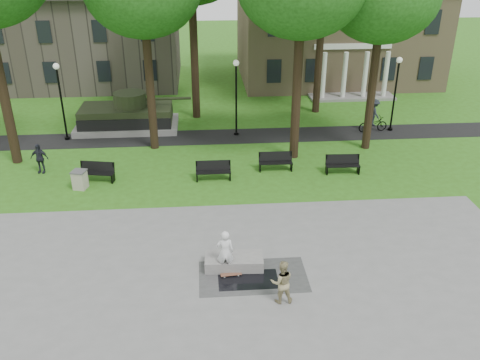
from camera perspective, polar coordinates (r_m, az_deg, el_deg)
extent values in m
plane|color=#305E16|center=(21.28, 0.66, -6.69)|extent=(120.00, 120.00, 0.00)
cube|color=gray|center=(17.29, 2.20, -15.58)|extent=(22.00, 16.00, 0.02)
cube|color=black|center=(32.02, -1.27, 4.91)|extent=(44.00, 2.60, 0.01)
cube|color=#9E8460|center=(45.99, 10.63, 16.12)|extent=(16.00, 11.00, 8.00)
cube|color=silver|center=(40.81, 12.55, 14.47)|extent=(6.00, 0.30, 0.40)
cube|color=#4C443D|center=(46.00, -16.77, 14.99)|extent=(15.00, 10.00, 7.20)
cylinder|color=black|center=(29.61, -25.22, 9.82)|extent=(0.52, 0.52, 8.96)
cylinder|color=black|center=(29.46, -10.10, 10.82)|extent=(0.48, 0.48, 8.00)
cylinder|color=black|center=(27.83, 6.42, 10.52)|extent=(0.50, 0.50, 8.32)
cylinder|color=black|center=(29.99, 14.66, 10.34)|extent=(0.46, 0.46, 7.68)
cylinder|color=black|center=(34.54, -5.18, 14.39)|extent=(0.54, 0.54, 9.28)
cylinder|color=black|center=(36.03, 8.92, 14.15)|extent=(0.50, 0.50, 8.64)
cylinder|color=black|center=(32.63, -19.34, 7.93)|extent=(0.12, 0.12, 4.40)
sphere|color=silver|center=(32.04, -19.96, 11.92)|extent=(0.36, 0.36, 0.36)
cylinder|color=black|center=(33.29, -18.81, 4.47)|extent=(0.32, 0.32, 0.16)
cylinder|color=black|center=(31.62, -0.43, 8.85)|extent=(0.12, 0.12, 4.40)
sphere|color=silver|center=(31.01, -0.44, 13.01)|extent=(0.36, 0.36, 0.36)
cylinder|color=black|center=(32.30, -0.41, 5.25)|extent=(0.32, 0.32, 0.16)
cylinder|color=black|center=(33.81, 16.95, 8.87)|extent=(0.12, 0.12, 4.40)
sphere|color=silver|center=(33.24, 17.47, 12.73)|extent=(0.36, 0.36, 0.36)
cylinder|color=black|center=(34.45, 16.50, 5.50)|extent=(0.32, 0.32, 0.16)
cube|color=gray|center=(34.13, -12.50, 5.99)|extent=(6.50, 3.40, 0.40)
cube|color=#252E18|center=(33.89, -12.62, 7.18)|extent=(5.80, 2.80, 1.10)
cube|color=black|center=(32.69, -12.87, 6.09)|extent=(5.80, 0.35, 0.70)
cube|color=black|center=(35.22, -12.32, 7.58)|extent=(5.80, 0.35, 0.70)
cylinder|color=#252E18|center=(33.55, -12.27, 8.83)|extent=(2.10, 2.10, 0.90)
cylinder|color=#252E18|center=(33.32, -8.31, 9.03)|extent=(3.20, 0.18, 0.18)
cube|color=black|center=(18.98, 0.93, -11.15)|extent=(2.20, 1.20, 0.00)
cube|color=gray|center=(19.53, -0.68, -9.14)|extent=(2.24, 1.10, 0.45)
cube|color=brown|center=(19.17, -1.01, -10.59)|extent=(0.80, 0.27, 0.07)
imported|color=silver|center=(18.89, -1.68, -8.07)|extent=(0.66, 0.44, 1.77)
imported|color=#998E63|center=(17.61, 4.72, -11.34)|extent=(0.80, 0.63, 1.62)
imported|color=#22232D|center=(28.77, -21.60, 2.27)|extent=(1.00, 0.53, 1.63)
imported|color=black|center=(33.77, 14.70, 6.09)|extent=(2.01, 0.95, 1.01)
imported|color=#1F2329|center=(33.52, 14.85, 7.36)|extent=(0.78, 1.17, 1.69)
cube|color=black|center=(26.95, -15.80, 0.74)|extent=(1.85, 0.80, 0.05)
cube|color=black|center=(27.03, -15.80, 1.51)|extent=(1.79, 0.51, 0.50)
cube|color=black|center=(27.23, -17.50, 0.24)|extent=(0.15, 0.45, 0.45)
cube|color=black|center=(26.88, -13.97, 0.37)|extent=(0.15, 0.45, 0.45)
cube|color=black|center=(26.09, -3.00, 0.89)|extent=(1.80, 0.45, 0.05)
cube|color=black|center=(26.16, -3.03, 1.69)|extent=(1.80, 0.15, 0.50)
cube|color=black|center=(26.18, -4.85, 0.38)|extent=(0.06, 0.45, 0.45)
cube|color=black|center=(26.21, -1.13, 0.51)|extent=(0.06, 0.45, 0.45)
cube|color=black|center=(27.19, 4.03, 1.94)|extent=(1.81, 0.47, 0.05)
cube|color=black|center=(27.27, 3.98, 2.70)|extent=(1.80, 0.18, 0.50)
cube|color=black|center=(27.18, 2.24, 1.45)|extent=(0.07, 0.45, 0.45)
cube|color=black|center=(27.42, 5.77, 1.56)|extent=(0.07, 0.45, 0.45)
cube|color=black|center=(27.34, 11.47, 1.59)|extent=(1.82, 0.53, 0.05)
cube|color=black|center=(27.41, 11.41, 2.35)|extent=(1.80, 0.23, 0.50)
cube|color=black|center=(27.21, 9.70, 1.11)|extent=(0.08, 0.45, 0.45)
cube|color=black|center=(27.67, 13.12, 1.21)|extent=(0.08, 0.45, 0.45)
cube|color=#BBB59A|center=(26.43, -17.53, -0.01)|extent=(0.73, 0.73, 0.90)
cube|color=#4C4C4C|center=(26.23, -17.67, 0.93)|extent=(0.80, 0.80, 0.06)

